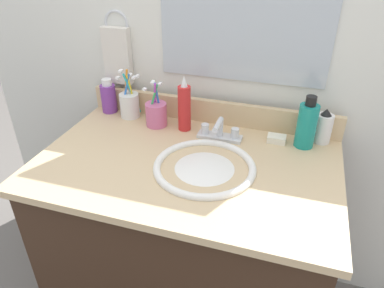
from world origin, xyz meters
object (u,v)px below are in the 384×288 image
object	(u,v)px
bottle_spray_red	(184,107)
soap_bar	(276,139)
faucet	(219,132)
cup_pink	(156,114)
hand_towel	(118,56)
bottle_cream_purple	(109,97)
bottle_mouthwash_teal	(307,125)
cup_white_ceramic	(130,104)
bottle_lotion_white	(323,127)

from	to	relation	value
bottle_spray_red	soap_bar	bearing A→B (deg)	1.20
faucet	cup_pink	bearing A→B (deg)	172.58
hand_towel	faucet	xyz separation A→B (m)	(0.46, -0.14, -0.19)
hand_towel	bottle_spray_red	xyz separation A→B (m)	(0.31, -0.11, -0.13)
bottle_cream_purple	cup_pink	distance (m)	0.24
hand_towel	bottle_mouthwash_teal	xyz separation A→B (m)	(0.74, -0.10, -0.14)
hand_towel	faucet	size ratio (longest dim) A/B	1.38
faucet	cup_white_ceramic	bearing A→B (deg)	169.52
bottle_mouthwash_teal	bottle_spray_red	size ratio (longest dim) A/B	0.88
bottle_spray_red	cup_white_ceramic	size ratio (longest dim) A/B	1.07
cup_white_ceramic	cup_pink	world-z (taller)	cup_white_ceramic
bottle_cream_purple	cup_pink	bearing A→B (deg)	-13.38
bottle_cream_purple	bottle_lotion_white	size ratio (longest dim) A/B	1.10
faucet	bottle_cream_purple	distance (m)	0.49
hand_towel	bottle_spray_red	world-z (taller)	hand_towel
cup_pink	bottle_mouthwash_teal	bearing A→B (deg)	1.05
bottle_cream_purple	bottle_lotion_white	distance (m)	0.83
bottle_mouthwash_teal	cup_pink	world-z (taller)	bottle_mouthwash_teal
cup_white_ceramic	soap_bar	world-z (taller)	cup_white_ceramic
bottle_lotion_white	bottle_spray_red	bearing A→B (deg)	-173.36
cup_pink	hand_towel	bearing A→B (deg)	151.11
faucet	bottle_spray_red	xyz separation A→B (m)	(-0.14, 0.03, 0.06)
bottle_cream_purple	soap_bar	distance (m)	0.69
bottle_mouthwash_teal	cup_pink	xyz separation A→B (m)	(-0.54, -0.01, -0.03)
faucet	bottle_spray_red	bearing A→B (deg)	166.56
bottle_lotion_white	cup_white_ceramic	xyz separation A→B (m)	(-0.73, -0.02, -0.00)
bottle_cream_purple	faucet	bearing A→B (deg)	-10.27
faucet	bottle_lotion_white	distance (m)	0.36
bottle_cream_purple	cup_white_ceramic	distance (m)	0.10
hand_towel	soap_bar	distance (m)	0.69
bottle_mouthwash_teal	bottle_lotion_white	distance (m)	0.08
faucet	bottle_lotion_white	xyz separation A→B (m)	(0.35, 0.09, 0.03)
cup_white_ceramic	cup_pink	xyz separation A→B (m)	(0.13, -0.04, -0.01)
bottle_lotion_white	bottle_mouthwash_teal	bearing A→B (deg)	-140.49
bottle_cream_purple	soap_bar	size ratio (longest dim) A/B	2.18
faucet	soap_bar	world-z (taller)	faucet
bottle_spray_red	soap_bar	size ratio (longest dim) A/B	3.29
hand_towel	cup_white_ceramic	world-z (taller)	hand_towel
bottle_lotion_white	cup_pink	size ratio (longest dim) A/B	0.73
faucet	bottle_cream_purple	world-z (taller)	bottle_cream_purple
faucet	bottle_spray_red	world-z (taller)	bottle_spray_red
bottle_cream_purple	bottle_mouthwash_teal	bearing A→B (deg)	-3.30
bottle_spray_red	cup_pink	distance (m)	0.12
cup_white_ceramic	cup_pink	distance (m)	0.13
cup_white_ceramic	soap_bar	size ratio (longest dim) A/B	3.07
bottle_lotion_white	cup_pink	world-z (taller)	cup_pink
bottle_cream_purple	bottle_spray_red	distance (m)	0.35
hand_towel	bottle_cream_purple	bearing A→B (deg)	-118.67
cup_pink	faucet	bearing A→B (deg)	-7.42
bottle_lotion_white	soap_bar	bearing A→B (deg)	-161.60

